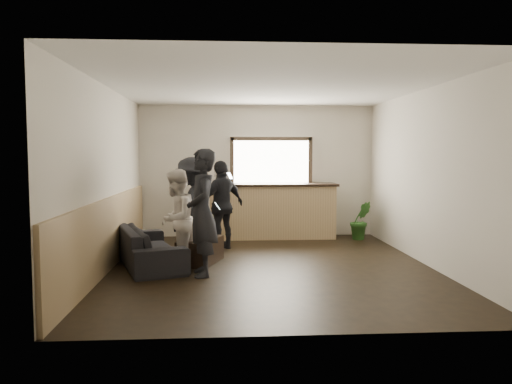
{
  "coord_description": "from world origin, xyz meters",
  "views": [
    {
      "loc": [
        -0.71,
        -7.69,
        1.76
      ],
      "look_at": [
        -0.19,
        0.4,
        1.15
      ],
      "focal_mm": 35.0,
      "sensor_mm": 36.0,
      "label": 1
    }
  ],
  "objects": [
    {
      "name": "person_a",
      "position": [
        -1.03,
        -0.5,
        0.92
      ],
      "size": [
        0.54,
        0.73,
        1.84
      ],
      "rotation": [
        0.0,
        0.0,
        -1.42
      ],
      "color": "black",
      "rests_on": "ground"
    },
    {
      "name": "cup_a",
      "position": [
        -1.17,
        0.6,
        0.45
      ],
      "size": [
        0.13,
        0.13,
        0.1
      ],
      "primitive_type": "imported",
      "rotation": [
        0.0,
        0.0,
        4.73
      ],
      "color": "silver",
      "rests_on": "coffee_table"
    },
    {
      "name": "person_c",
      "position": [
        -1.24,
        0.63,
        0.86
      ],
      "size": [
        1.0,
        1.27,
        1.72
      ],
      "rotation": [
        0.0,
        0.0,
        -1.95
      ],
      "color": "black",
      "rests_on": "ground"
    },
    {
      "name": "person_b",
      "position": [
        -1.45,
        -0.02,
        0.77
      ],
      "size": [
        0.77,
        0.88,
        1.53
      ],
      "rotation": [
        0.0,
        0.0,
        -1.86
      ],
      "color": "silver",
      "rests_on": "ground"
    },
    {
      "name": "person_d",
      "position": [
        -0.75,
        1.5,
        0.82
      ],
      "size": [
        1.0,
        0.93,
        1.65
      ],
      "rotation": [
        0.0,
        0.0,
        -2.44
      ],
      "color": "black",
      "rests_on": "ground"
    },
    {
      "name": "sofa",
      "position": [
        -1.9,
        0.23,
        0.3
      ],
      "size": [
        1.42,
        2.2,
        0.6
      ],
      "primitive_type": "imported",
      "rotation": [
        0.0,
        0.0,
        1.9
      ],
      "color": "black",
      "rests_on": "ground"
    },
    {
      "name": "ground",
      "position": [
        0.0,
        0.0,
        0.0
      ],
      "size": [
        5.0,
        6.0,
        0.01
      ],
      "primitive_type": "cube",
      "color": "black"
    },
    {
      "name": "potted_plant",
      "position": [
        2.1,
        2.36,
        0.4
      ],
      "size": [
        0.47,
        0.39,
        0.8
      ],
      "primitive_type": "imported",
      "rotation": [
        0.0,
        0.0,
        0.1
      ],
      "color": "#2D6623",
      "rests_on": "ground"
    },
    {
      "name": "cup_b",
      "position": [
        -1.06,
        0.11,
        0.44
      ],
      "size": [
        0.12,
        0.12,
        0.09
      ],
      "primitive_type": "imported",
      "rotation": [
        0.0,
        0.0,
        0.27
      ],
      "color": "silver",
      "rests_on": "coffee_table"
    },
    {
      "name": "room_shell",
      "position": [
        -0.74,
        0.0,
        1.47
      ],
      "size": [
        5.01,
        6.01,
        2.8
      ],
      "color": "silver",
      "rests_on": "ground"
    },
    {
      "name": "bar_counter",
      "position": [
        0.3,
        2.7,
        0.64
      ],
      "size": [
        2.7,
        0.68,
        2.13
      ],
      "color": "tan",
      "rests_on": "ground"
    },
    {
      "name": "coffee_table",
      "position": [
        -1.1,
        0.34,
        0.2
      ],
      "size": [
        0.76,
        1.01,
        0.4
      ],
      "primitive_type": "cube",
      "rotation": [
        0.0,
        0.0,
        -0.33
      ],
      "color": "black",
      "rests_on": "ground"
    }
  ]
}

